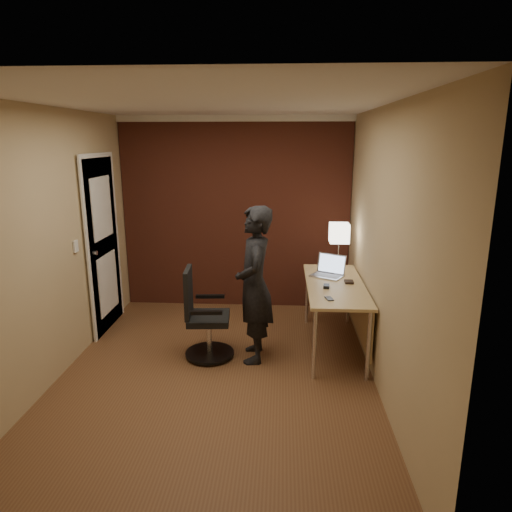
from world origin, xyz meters
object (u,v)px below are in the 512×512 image
mouse (326,286)px  wallet (349,282)px  desk_lamp (339,234)px  laptop (329,270)px  person (254,285)px  office_chair (203,319)px  desk (342,295)px  phone (329,299)px

mouse → wallet: 0.31m
desk_lamp → laptop: 0.48m
laptop → person: 0.99m
desk_lamp → office_chair: bearing=-148.5°
desk → person: person is taller
desk_lamp → phone: size_ratio=4.65×
laptop → office_chair: (-1.33, -0.59, -0.38)m
desk → person: size_ratio=0.94×
wallet → office_chair: office_chair is taller
laptop → mouse: laptop is taller
desk_lamp → wallet: (0.06, -0.57, -0.41)m
phone → person: (-0.73, 0.20, 0.06)m
desk_lamp → office_chair: size_ratio=0.57×
laptop → desk: bearing=-69.1°
person → desk_lamp: bearing=129.3°
office_chair → laptop: bearing=23.9°
phone → mouse: bearing=76.0°
desk → mouse: (-0.18, -0.15, 0.14)m
desk_lamp → mouse: size_ratio=5.35×
mouse → person: bearing=-162.0°
desk_lamp → phone: bearing=-100.6°
phone → laptop: bearing=71.4°
phone → office_chair: bearing=157.9°
laptop → mouse: bearing=-98.6°
desk_lamp → wallet: desk_lamp is taller
wallet → office_chair: (-1.51, -0.33, -0.33)m
mouse → desk: bearing=46.7°
mouse → phone: 0.34m
desk → wallet: 0.16m
person → phone: bearing=70.5°
office_chair → wallet: bearing=12.3°
mouse → wallet: size_ratio=0.91×
person → desk: bearing=103.5°
office_chair → person: size_ratio=0.59×
laptop → phone: (-0.07, -0.78, -0.06)m
mouse → office_chair: 1.31m
mouse → phone: (-0.00, -0.34, -0.01)m
laptop → wallet: (0.19, -0.26, -0.05)m
desk_lamp → mouse: bearing=-105.0°
phone → wallet: size_ratio=1.05×
desk_lamp → phone: desk_lamp is taller
phone → office_chair: 1.31m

